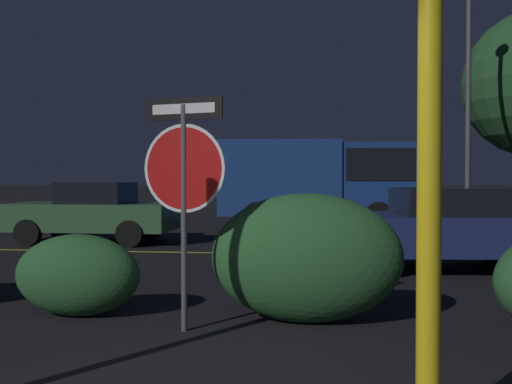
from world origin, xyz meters
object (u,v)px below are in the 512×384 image
hedge_bush_1 (78,275)px  passing_car_1 (93,212)px  stop_sign (184,169)px  delivery_truck (320,178)px  yellow_pole_right (429,152)px  passing_car_2 (440,228)px  street_lamp (469,59)px  hedge_bush_2 (306,258)px

hedge_bush_1 → passing_car_1: 7.51m
stop_sign → delivery_truck: bearing=96.7°
passing_car_1 → yellow_pole_right: bearing=-148.6°
passing_car_2 → street_lamp: (2.51, 8.23, 4.48)m
stop_sign → passing_car_1: 8.55m
yellow_pole_right → delivery_truck: 14.63m
passing_car_1 → street_lamp: 11.91m
delivery_truck → stop_sign: bearing=-11.2°
street_lamp → stop_sign: bearing=-115.2°
hedge_bush_2 → passing_car_2: hedge_bush_2 is taller
stop_sign → street_lamp: street_lamp is taller
delivery_truck → hedge_bush_1: bearing=-17.7°
passing_car_1 → delivery_truck: bearing=-47.8°
hedge_bush_2 → delivery_truck: delivery_truck is taller
yellow_pole_right → stop_sign: bearing=131.0°
passing_car_1 → street_lamp: street_lamp is taller
hedge_bush_1 → hedge_bush_2: (2.53, -0.00, 0.23)m
hedge_bush_1 → passing_car_1: passing_car_1 is taller
yellow_pole_right → passing_car_2: (1.39, 6.49, -0.98)m
yellow_pole_right → passing_car_1: (-5.96, 9.74, -0.96)m
hedge_bush_1 → street_lamp: street_lamp is taller
passing_car_1 → delivery_truck: (5.38, 4.87, 0.84)m
yellow_pole_right → hedge_bush_2: (-0.75, 2.73, -0.99)m
yellow_pole_right → street_lamp: 15.63m
yellow_pole_right → hedge_bush_1: 4.44m
yellow_pole_right → passing_car_2: 6.71m
hedge_bush_2 → delivery_truck: (0.17, 11.89, 0.87)m
stop_sign → hedge_bush_2: 1.60m
stop_sign → delivery_truck: delivery_truck is taller
hedge_bush_1 → hedge_bush_2: 2.54m
passing_car_1 → passing_car_2: (7.35, -3.26, -0.02)m
hedge_bush_1 → street_lamp: bearing=59.1°
stop_sign → hedge_bush_1: bearing=172.8°
hedge_bush_1 → hedge_bush_2: hedge_bush_2 is taller
hedge_bush_2 → stop_sign: bearing=-158.1°
hedge_bush_1 → delivery_truck: bearing=77.2°
passing_car_2 → hedge_bush_2: bearing=145.6°
passing_car_2 → delivery_truck: size_ratio=0.68×
passing_car_1 → passing_car_2: bearing=-113.9°
stop_sign → street_lamp: bearing=77.9°
yellow_pole_right → hedge_bush_2: yellow_pole_right is taller
stop_sign → hedge_bush_1: size_ratio=1.65×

